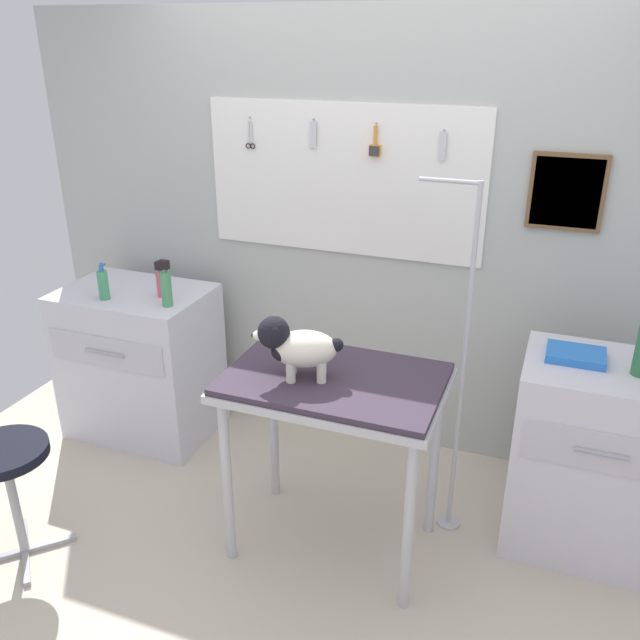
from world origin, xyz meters
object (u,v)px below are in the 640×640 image
object	(u,v)px
conditioner_bottle	(161,282)
grooming_arm	(460,382)
stool	(6,467)
counter_left	(141,362)
dog	(296,346)
grooming_table	(334,397)
cabinet_right	(593,457)

from	to	relation	value
conditioner_bottle	grooming_arm	bearing A→B (deg)	-7.12
stool	counter_left	bearing A→B (deg)	94.29
dog	stool	xyz separation A→B (m)	(-1.14, -0.50, -0.54)
grooming_table	stool	bearing A→B (deg)	-156.37
grooming_table	cabinet_right	size ratio (longest dim) A/B	1.01
grooming_arm	cabinet_right	distance (m)	0.68
counter_left	stool	size ratio (longest dim) A/B	1.53
stool	conditioner_bottle	distance (m)	1.19
counter_left	stool	world-z (taller)	counter_left
cabinet_right	grooming_table	bearing A→B (deg)	-157.87
stool	dog	bearing A→B (deg)	23.53
grooming_arm	counter_left	bearing A→B (deg)	173.36
grooming_table	grooming_arm	distance (m)	0.57
counter_left	dog	bearing A→B (deg)	-26.05
dog	grooming_table	bearing A→B (deg)	24.43
counter_left	conditioner_bottle	world-z (taller)	conditioner_bottle
conditioner_bottle	cabinet_right	bearing A→B (deg)	-2.38
grooming_arm	dog	size ratio (longest dim) A/B	4.58
counter_left	conditioner_bottle	size ratio (longest dim) A/B	4.45
dog	stool	world-z (taller)	dog
grooming_arm	conditioner_bottle	xyz separation A→B (m)	(-1.63, 0.20, 0.18)
dog	conditioner_bottle	size ratio (longest dim) A/B	1.84
dog	stool	distance (m)	1.36
grooming_table	dog	distance (m)	0.29
grooming_arm	stool	world-z (taller)	grooming_arm
dog	counter_left	size ratio (longest dim) A/B	0.41
dog	conditioner_bottle	xyz separation A→B (m)	(-1.02, 0.59, -0.06)
cabinet_right	dog	bearing A→B (deg)	-157.60
grooming_table	conditioner_bottle	xyz separation A→B (m)	(-1.16, 0.52, 0.18)
grooming_arm	conditioner_bottle	bearing A→B (deg)	172.88
cabinet_right	grooming_arm	bearing A→B (deg)	-169.41
grooming_arm	dog	world-z (taller)	grooming_arm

